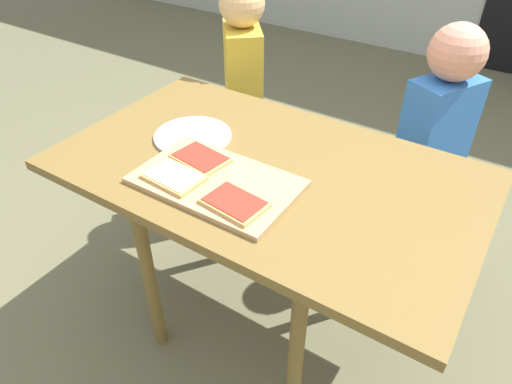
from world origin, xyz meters
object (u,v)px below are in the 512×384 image
at_px(dining_table, 266,186).
at_px(pizza_slice_near_right, 235,203).
at_px(plate_white_left, 193,136).
at_px(child_right, 434,140).
at_px(cutting_board, 216,182).
at_px(pizza_slice_near_left, 174,177).
at_px(pizza_slice_far_left, 200,158).
at_px(child_left, 243,91).

xyz_separation_m(dining_table, pizza_slice_near_right, (0.04, -0.21, 0.09)).
relative_size(plate_white_left, child_right, 0.24).
distance_m(dining_table, plate_white_left, 0.29).
height_order(cutting_board, pizza_slice_near_left, pizza_slice_near_left).
xyz_separation_m(cutting_board, pizza_slice_near_left, (-0.10, -0.06, 0.01)).
bearing_deg(cutting_board, pizza_slice_far_left, 151.56).
xyz_separation_m(cutting_board, plate_white_left, (-0.21, 0.16, -0.00)).
bearing_deg(child_right, pizza_slice_near_left, -120.71).
height_order(child_left, child_right, child_left).
bearing_deg(cutting_board, child_left, 119.16).
bearing_deg(pizza_slice_near_left, pizza_slice_far_left, 88.71).
relative_size(cutting_board, pizza_slice_far_left, 2.56).
height_order(plate_white_left, child_right, child_right).
height_order(pizza_slice_near_left, plate_white_left, pizza_slice_near_left).
xyz_separation_m(pizza_slice_near_right, pizza_slice_near_left, (-0.20, 0.00, 0.00)).
distance_m(pizza_slice_near_right, child_right, 0.89).
bearing_deg(dining_table, pizza_slice_far_left, -150.28).
relative_size(cutting_board, pizza_slice_near_left, 2.67).
distance_m(dining_table, pizza_slice_far_left, 0.21).
xyz_separation_m(pizza_slice_far_left, child_right, (0.49, 0.71, -0.14)).
xyz_separation_m(dining_table, child_right, (0.32, 0.62, -0.05)).
xyz_separation_m(cutting_board, child_left, (-0.39, 0.70, -0.11)).
bearing_deg(child_right, plate_white_left, -134.63).
relative_size(dining_table, pizza_slice_near_left, 7.39).
relative_size(dining_table, plate_white_left, 5.02).
height_order(pizza_slice_near_right, child_right, child_right).
xyz_separation_m(dining_table, plate_white_left, (-0.28, 0.01, 0.08)).
distance_m(dining_table, child_left, 0.72).
relative_size(pizza_slice_near_left, child_left, 0.16).
relative_size(cutting_board, plate_white_left, 1.81).
bearing_deg(dining_table, pizza_slice_near_right, -80.12).
bearing_deg(child_left, pizza_slice_near_left, -68.84).
height_order(cutting_board, pizza_slice_near_right, pizza_slice_near_right).
distance_m(pizza_slice_near_right, pizza_slice_near_left, 0.20).
bearing_deg(pizza_slice_far_left, plate_white_left, 137.52).
relative_size(pizza_slice_far_left, pizza_slice_near_left, 1.04).
xyz_separation_m(dining_table, pizza_slice_near_left, (-0.16, -0.20, 0.09)).
distance_m(pizza_slice_near_left, child_left, 0.82).
height_order(pizza_slice_far_left, child_left, child_left).
bearing_deg(cutting_board, plate_white_left, 143.27).
bearing_deg(child_right, pizza_slice_near_right, -109.27).
bearing_deg(plate_white_left, dining_table, -2.52).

